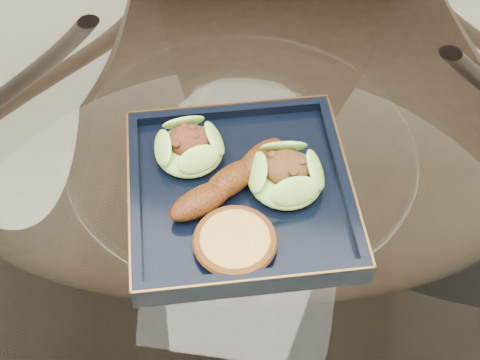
# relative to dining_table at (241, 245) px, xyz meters

# --- Properties ---
(dining_table) EXTENTS (1.13, 1.13, 0.77)m
(dining_table) POSITION_rel_dining_table_xyz_m (0.00, 0.00, 0.00)
(dining_table) COLOR white
(dining_table) RESTS_ON ground
(dining_chair) EXTENTS (0.54, 0.54, 1.07)m
(dining_chair) POSITION_rel_dining_table_xyz_m (0.03, 0.35, 0.00)
(dining_chair) COLOR black
(dining_chair) RESTS_ON ground
(navy_plate) EXTENTS (0.33, 0.33, 0.02)m
(navy_plate) POSITION_rel_dining_table_xyz_m (0.00, -0.04, 0.17)
(navy_plate) COLOR black
(navy_plate) RESTS_ON dining_table
(lettuce_wrap_left) EXTENTS (0.09, 0.09, 0.03)m
(lettuce_wrap_left) POSITION_rel_dining_table_xyz_m (-0.07, 0.01, 0.20)
(lettuce_wrap_left) COLOR #5B9F2E
(lettuce_wrap_left) RESTS_ON navy_plate
(lettuce_wrap_right) EXTENTS (0.11, 0.11, 0.03)m
(lettuce_wrap_right) POSITION_rel_dining_table_xyz_m (0.06, -0.02, 0.20)
(lettuce_wrap_right) COLOR #52952B
(lettuce_wrap_right) RESTS_ON navy_plate
(roasted_plantain) EXTENTS (0.14, 0.15, 0.03)m
(roasted_plantain) POSITION_rel_dining_table_xyz_m (-0.01, -0.04, 0.20)
(roasted_plantain) COLOR #5F280A
(roasted_plantain) RESTS_ON navy_plate
(crumb_patty) EXTENTS (0.11, 0.11, 0.02)m
(crumb_patty) POSITION_rel_dining_table_xyz_m (0.01, -0.12, 0.19)
(crumb_patty) COLOR gold
(crumb_patty) RESTS_ON navy_plate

